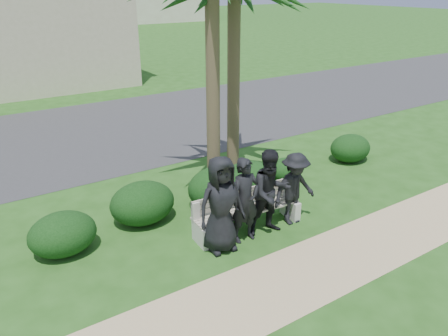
{
  "coord_description": "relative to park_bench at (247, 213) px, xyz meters",
  "views": [
    {
      "loc": [
        -5.42,
        -6.36,
        4.76
      ],
      "look_at": [
        -0.61,
        1.0,
        1.01
      ],
      "focal_mm": 35.0,
      "sensor_mm": 36.0,
      "label": 1
    }
  ],
  "objects": [
    {
      "name": "park_bench",
      "position": [
        0.0,
        0.0,
        0.0
      ],
      "size": [
        2.37,
        0.68,
        0.82
      ],
      "rotation": [
        0.0,
        0.0,
        -0.06
      ],
      "color": "gray",
      "rests_on": "ground"
    },
    {
      "name": "hedge_d",
      "position": [
        0.94,
        1.24,
        0.07
      ],
      "size": [
        1.35,
        1.11,
        0.88
      ],
      "primitive_type": "ellipsoid",
      "color": "black",
      "rests_on": "ground"
    },
    {
      "name": "stucco_bldg_right",
      "position": [
        -0.31,
        18.0,
        3.3
      ],
      "size": [
        8.4,
        8.4,
        7.3
      ],
      "color": "#BEB48E",
      "rests_on": "ground"
    },
    {
      "name": "footpath",
      "position": [
        0.69,
        -1.8,
        -0.37
      ],
      "size": [
        30.0,
        1.6,
        0.01
      ],
      "primitive_type": "cube",
      "color": "tan",
      "rests_on": "ground"
    },
    {
      "name": "hedge_e",
      "position": [
        2.26,
        1.43,
        -0.06
      ],
      "size": [
        0.95,
        0.79,
        0.62
      ],
      "primitive_type": "ellipsoid",
      "color": "black",
      "rests_on": "ground"
    },
    {
      "name": "man_a",
      "position": [
        -0.85,
        -0.32,
        0.58
      ],
      "size": [
        0.98,
        0.68,
        1.91
      ],
      "primitive_type": "imported",
      "rotation": [
        0.0,
        0.0,
        -0.08
      ],
      "color": "black",
      "rests_on": "ground"
    },
    {
      "name": "asphalt_street",
      "position": [
        0.69,
        8.0,
        -0.37
      ],
      "size": [
        160.0,
        8.0,
        0.01
      ],
      "primitive_type": "cube",
      "color": "#2D2D30",
      "rests_on": "ground"
    },
    {
      "name": "hedge_a",
      "position": [
        -3.41,
        1.23,
        0.04
      ],
      "size": [
        1.27,
        1.05,
        0.83
      ],
      "primitive_type": "ellipsoid",
      "color": "black",
      "rests_on": "ground"
    },
    {
      "name": "ground",
      "position": [
        0.69,
        0.0,
        -0.37
      ],
      "size": [
        160.0,
        160.0,
        0.0
      ],
      "primitive_type": "plane",
      "color": "#204B15",
      "rests_on": "ground"
    },
    {
      "name": "hedge_c",
      "position": [
        0.08,
        1.22,
        0.11
      ],
      "size": [
        1.47,
        1.21,
        0.96
      ],
      "primitive_type": "ellipsoid",
      "color": "black",
      "rests_on": "ground"
    },
    {
      "name": "man_d",
      "position": [
        0.98,
        -0.31,
        0.42
      ],
      "size": [
        1.04,
        0.62,
        1.59
      ],
      "primitive_type": "imported",
      "rotation": [
        0.0,
        0.0,
        -0.03
      ],
      "color": "black",
      "rests_on": "ground"
    },
    {
      "name": "man_b",
      "position": [
        -0.27,
        -0.29,
        0.5
      ],
      "size": [
        0.64,
        0.42,
        1.74
      ],
      "primitive_type": "imported",
      "rotation": [
        0.0,
        0.0,
        0.01
      ],
      "color": "black",
      "rests_on": "ground"
    },
    {
      "name": "hedge_f",
      "position": [
        4.73,
        1.48,
        0.03
      ],
      "size": [
        1.22,
        1.01,
        0.8
      ],
      "primitive_type": "ellipsoid",
      "color": "black",
      "rests_on": "ground"
    },
    {
      "name": "man_c",
      "position": [
        0.32,
        -0.34,
        0.53
      ],
      "size": [
        0.99,
        0.83,
        1.8
      ],
      "primitive_type": "imported",
      "rotation": [
        0.0,
        0.0,
        -0.19
      ],
      "color": "black",
      "rests_on": "ground"
    },
    {
      "name": "hedge_b",
      "position": [
        -1.67,
        1.5,
        0.09
      ],
      "size": [
        1.4,
        1.15,
        0.91
      ],
      "primitive_type": "ellipsoid",
      "color": "black",
      "rests_on": "ground"
    }
  ]
}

